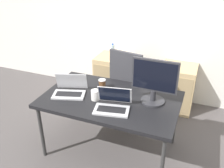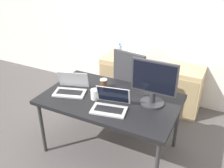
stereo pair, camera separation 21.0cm
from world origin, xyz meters
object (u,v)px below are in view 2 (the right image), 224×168
cabinet_left (119,77)px  laptop_left (110,105)px  laptop_right (71,88)px  coffee_cup_brown (104,84)px  monitor (154,83)px  coffee_cup_white (95,94)px  water_bottle (120,51)px  office_chair (135,94)px  cabinet_right (183,91)px

cabinet_left → laptop_left: size_ratio=1.80×
laptop_right → coffee_cup_brown: bearing=41.6°
coffee_cup_brown → monitor: bearing=-7.3°
cabinet_left → coffee_cup_white: coffee_cup_white is taller
cabinet_left → water_bottle: size_ratio=3.21×
water_bottle → cabinet_left: bearing=-90.0°
office_chair → cabinet_left: (-0.47, 0.49, -0.05)m
coffee_cup_white → coffee_cup_brown: 0.26m
laptop_left → laptop_right: 0.57m
laptop_left → coffee_cup_white: size_ratio=3.42×
office_chair → coffee_cup_brown: size_ratio=9.66×
cabinet_left → monitor: (0.89, -1.11, 0.61)m
coffee_cup_white → cabinet_right: bearing=61.2°
cabinet_right → laptop_left: 1.53m
laptop_right → monitor: monitor is taller
office_chair → cabinet_right: (0.55, 0.49, -0.05)m
water_bottle → laptop_left: (0.55, -1.40, -0.03)m
water_bottle → coffee_cup_white: size_ratio=1.91×
laptop_right → water_bottle: bearing=89.8°
cabinet_left → monitor: size_ratio=1.44×
laptop_left → coffee_cup_white: (-0.24, 0.10, 0.01)m
cabinet_right → coffee_cup_white: coffee_cup_white is taller
office_chair → laptop_left: 0.98m
cabinet_right → laptop_left: laptop_left is taller
cabinet_left → coffee_cup_white: 1.40m
laptop_left → monitor: bearing=39.4°
office_chair → laptop_right: size_ratio=2.68×
cabinet_right → coffee_cup_brown: (-0.75, -1.04, 0.43)m
cabinet_left → monitor: 1.55m
cabinet_left → cabinet_right: same height
cabinet_right → laptop_left: (-0.48, -1.40, 0.42)m
cabinet_right → coffee_cup_brown: bearing=-125.8°
office_chair → water_bottle: office_chair is taller
cabinet_right → monitor: monitor is taller
office_chair → cabinet_right: office_chair is taller
water_bottle → cabinet_right: bearing=-0.1°
laptop_left → cabinet_left: bearing=111.5°
monitor → coffee_cup_white: bearing=-162.6°
laptop_right → office_chair: bearing=59.1°
water_bottle → office_chair: bearing=-46.1°
cabinet_left → water_bottle: (0.00, 0.00, 0.44)m
monitor → coffee_cup_white: monitor is taller
office_chair → coffee_cup_brown: office_chair is taller
cabinet_right → coffee_cup_white: (-0.71, -1.30, 0.43)m
monitor → cabinet_left: bearing=128.7°
coffee_cup_white → coffee_cup_brown: coffee_cup_white is taller
cabinet_left → monitor: bearing=-51.3°
cabinet_left → laptop_right: bearing=-90.2°
monitor → coffee_cup_white: 0.64m
coffee_cup_brown → cabinet_left: bearing=105.0°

